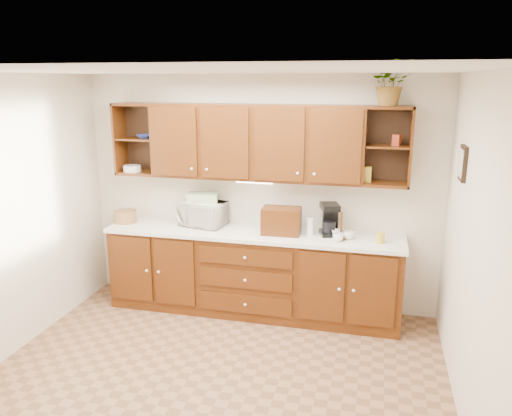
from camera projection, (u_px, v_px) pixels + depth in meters
The scene contains 25 objects.
floor at pixel (212, 383), 4.29m from camera, with size 4.00×4.00×0.00m, color #8C6040.
ceiling at pixel (204, 71), 3.65m from camera, with size 4.00×4.00×0.00m, color white.
back_wall at pixel (259, 193), 5.62m from camera, with size 4.00×4.00×0.00m, color beige.
right_wall at pixel (477, 261), 3.51m from camera, with size 3.50×3.50×0.00m, color beige.
base_cabinets at pixel (253, 273), 5.54m from camera, with size 3.20×0.60×0.90m, color #371906.
countertop at pixel (252, 233), 5.42m from camera, with size 3.24×0.64×0.04m, color silver.
upper_cabinets at pixel (256, 142), 5.31m from camera, with size 3.20×0.33×0.80m.
undercabinet_light at pixel (254, 182), 5.37m from camera, with size 0.40×0.05×0.03m, color white.
framed_picture at pixel (463, 163), 4.22m from camera, with size 0.03×0.24×0.30m, color black.
wicker_basket at pixel (125, 216), 5.76m from camera, with size 0.26×0.26×0.14m, color olive.
microwave at pixel (203, 214), 5.61m from camera, with size 0.49×0.33×0.27m, color silver.
towel_stack at pixel (203, 198), 5.56m from camera, with size 0.33×0.24×0.10m, color #F1E071.
wine_bottle at pixel (206, 211), 5.66m from camera, with size 0.07×0.07×0.31m, color black.
woven_tray at pixel (198, 220), 5.81m from camera, with size 0.31×0.31×0.02m, color olive.
bread_box at pixel (281, 221), 5.30m from camera, with size 0.41×0.25×0.28m, color #371906.
mug_tree at pixel (341, 235), 5.14m from camera, with size 0.26×0.26×0.29m.
canister_red at pixel (274, 225), 5.37m from camera, with size 0.11×0.11×0.15m, color maroon.
canister_white at pixel (310, 227), 5.26m from camera, with size 0.08×0.08×0.18m, color white.
canister_yellow at pixel (380, 238), 5.02m from camera, with size 0.09×0.09×0.11m, color gold.
coffee_maker at pixel (330, 219), 5.28m from camera, with size 0.24×0.28×0.34m.
bowl_stack at pixel (144, 136), 5.59m from camera, with size 0.17×0.17×0.04m, color navy.
plate_stack at pixel (132, 168), 5.69m from camera, with size 0.20×0.20×0.07m, color white.
pantry_box_yellow at pixel (367, 174), 5.10m from camera, with size 0.09×0.07×0.16m, color gold.
pantry_box_red at pixel (397, 140), 4.96m from camera, with size 0.07×0.06×0.11m, color maroon.
potted_plant at pixel (391, 83), 4.78m from camera, with size 0.39×0.34×0.43m, color #999999.
Camera 1 is at (1.27, -3.58, 2.53)m, focal length 35.00 mm.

